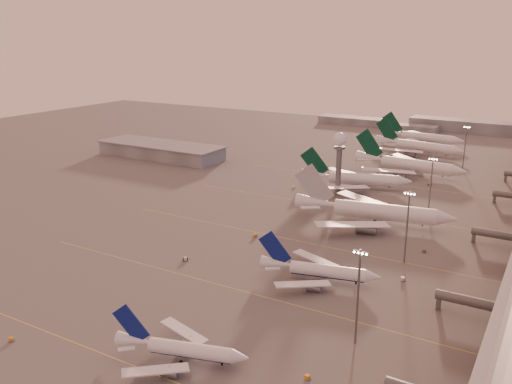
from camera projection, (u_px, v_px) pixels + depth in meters
The scene contains 25 objects.
ground at pixel (171, 290), 162.45m from camera, with size 700.00×700.00×0.00m, color #5B5858.
taxiway_markings at pixel (335, 247), 194.42m from camera, with size 180.00×185.25×0.02m.
hangar at pixel (161, 150), 335.20m from camera, with size 82.00×27.00×8.50m.
radar_tower at pixel (339, 151), 253.65m from camera, with size 6.40×6.40×31.10m.
mast_a at pixel (358, 293), 130.60m from camera, with size 3.60×0.56×25.00m.
mast_b at pixel (407, 224), 177.67m from camera, with size 3.60×0.56×25.00m.
mast_c at pixel (431, 183), 225.70m from camera, with size 3.60×0.56×25.00m.
mast_d at pixel (465, 146), 301.31m from camera, with size 3.60×0.56×25.00m.
distant_horizon at pixel (432, 125), 429.76m from camera, with size 165.00×37.50×9.00m.
narrowbody_near at pixel (181, 351), 126.38m from camera, with size 32.64×25.68×13.07m.
narrowbody_mid at pixel (319, 272), 167.16m from camera, with size 37.76×29.81×14.96m.
widebody_white at pixel (373, 214), 217.61m from camera, with size 64.45×51.23×22.83m.
greentail_a at pixel (356, 181), 268.10m from camera, with size 53.24×42.36×19.93m.
greentail_b at pixel (409, 167), 294.24m from camera, with size 62.41×50.24×22.67m.
greentail_c at pixel (419, 148), 343.52m from camera, with size 59.11×47.41×21.56m.
greentail_d at pixel (422, 139), 373.54m from camera, with size 57.80×46.53×20.99m.
gsv_truck_a at pixel (13, 337), 134.91m from camera, with size 5.50×4.51×2.15m.
gsv_catering_a at pixel (308, 372), 119.77m from camera, with size 4.95×2.53×3.97m.
gsv_tug_mid at pixel (185, 259), 182.94m from camera, with size 4.39×4.61×1.14m.
gsv_truck_b at pixel (405, 277), 167.70m from camera, with size 6.42×3.04×2.49m.
gsv_truck_c at pixel (256, 234), 204.23m from camera, with size 5.83×6.12×2.51m.
gsv_catering_b at pixel (425, 246), 189.36m from camera, with size 6.09×4.01×4.60m.
gsv_tug_far at pixel (341, 203), 243.72m from camera, with size 3.11×4.06×1.02m.
gsv_truck_d at pixel (294, 186), 268.87m from camera, with size 3.04×5.17×1.97m.
gsv_tug_hangar at pixel (430, 184), 273.15m from camera, with size 4.13×2.75×1.12m.
Camera 1 is at (96.20, -114.77, 73.98)m, focal length 38.00 mm.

